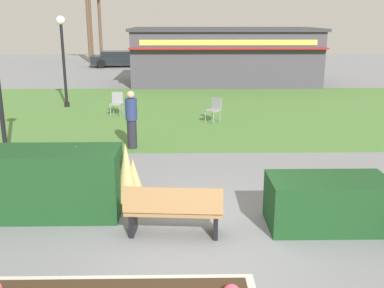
# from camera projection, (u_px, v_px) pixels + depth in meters

# --- Properties ---
(ground_plane) EXTENTS (80.00, 80.00, 0.00)m
(ground_plane) POSITION_uv_depth(u_px,v_px,m) (207.00, 231.00, 8.08)
(ground_plane) COLOR slate
(lawn_patch) EXTENTS (36.00, 12.00, 0.01)m
(lawn_patch) POSITION_uv_depth(u_px,v_px,m) (194.00, 111.00, 18.47)
(lawn_patch) COLOR #4C7A38
(lawn_patch) RESTS_ON ground_plane
(park_bench) EXTENTS (1.73, 0.64, 0.95)m
(park_bench) POSITION_uv_depth(u_px,v_px,m) (174.00, 210.00, 7.78)
(park_bench) COLOR #9E7547
(park_bench) RESTS_ON ground_plane
(hedge_left) EXTENTS (2.72, 1.10, 1.30)m
(hedge_left) POSITION_uv_depth(u_px,v_px,m) (49.00, 183.00, 8.61)
(hedge_left) COLOR #19421E
(hedge_left) RESTS_ON ground_plane
(hedge_right) EXTENTS (2.16, 1.10, 0.92)m
(hedge_right) POSITION_uv_depth(u_px,v_px,m) (328.00, 203.00, 8.16)
(hedge_right) COLOR #19421E
(hedge_right) RESTS_ON ground_plane
(ornamental_grass_behind_left) EXTENTS (0.54, 0.54, 0.95)m
(ornamental_grass_behind_left) POSITION_uv_depth(u_px,v_px,m) (133.00, 180.00, 9.25)
(ornamental_grass_behind_left) COLOR tan
(ornamental_grass_behind_left) RESTS_ON ground_plane
(ornamental_grass_behind_right) EXTENTS (0.52, 0.52, 1.32)m
(ornamental_grass_behind_right) POSITION_uv_depth(u_px,v_px,m) (78.00, 178.00, 8.82)
(ornamental_grass_behind_right) COLOR tan
(ornamental_grass_behind_right) RESTS_ON ground_plane
(ornamental_grass_behind_center) EXTENTS (0.54, 0.54, 1.37)m
(ornamental_grass_behind_center) POSITION_uv_depth(u_px,v_px,m) (126.00, 177.00, 8.83)
(ornamental_grass_behind_center) COLOR tan
(ornamental_grass_behind_center) RESTS_ON ground_plane
(lamppost_far) EXTENTS (0.36, 0.36, 3.76)m
(lamppost_far) POSITION_uv_depth(u_px,v_px,m) (63.00, 50.00, 18.67)
(lamppost_far) COLOR black
(lamppost_far) RESTS_ON ground_plane
(food_kiosk) EXTENTS (10.59, 5.41, 3.13)m
(food_kiosk) POSITION_uv_depth(u_px,v_px,m) (224.00, 56.00, 25.94)
(food_kiosk) COLOR #47424C
(food_kiosk) RESTS_ON ground_plane
(cafe_chair_west) EXTENTS (0.62, 0.62, 0.89)m
(cafe_chair_west) POSITION_uv_depth(u_px,v_px,m) (214.00, 108.00, 16.33)
(cafe_chair_west) COLOR gray
(cafe_chair_west) RESTS_ON ground_plane
(cafe_chair_east) EXTENTS (0.50, 0.50, 0.89)m
(cafe_chair_east) POSITION_uv_depth(u_px,v_px,m) (117.00, 102.00, 17.56)
(cafe_chair_east) COLOR gray
(cafe_chair_east) RESTS_ON ground_plane
(person_strolling) EXTENTS (0.34, 0.34, 1.69)m
(person_strolling) POSITION_uv_depth(u_px,v_px,m) (132.00, 119.00, 12.97)
(person_strolling) COLOR #23232D
(person_strolling) RESTS_ON ground_plane
(parked_car_west_slot) EXTENTS (4.35, 2.35, 1.20)m
(parked_car_west_slot) POSITION_uv_depth(u_px,v_px,m) (118.00, 58.00, 34.70)
(parked_car_west_slot) COLOR black
(parked_car_west_slot) RESTS_ON ground_plane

